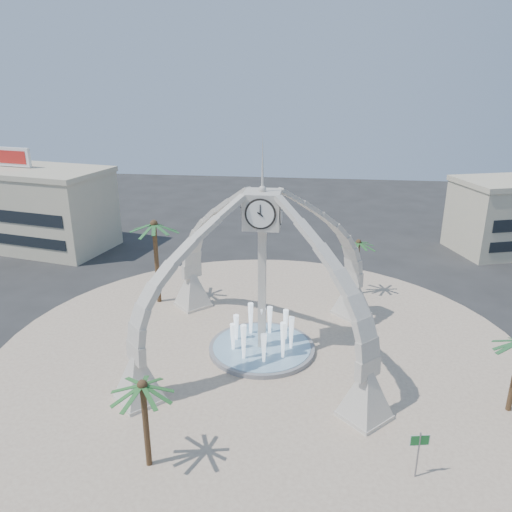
# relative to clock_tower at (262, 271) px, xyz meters

# --- Properties ---
(ground) EXTENTS (140.00, 140.00, 0.00)m
(ground) POSITION_rel_clock_tower_xyz_m (0.00, 0.00, -6.49)
(ground) COLOR #282828
(ground) RESTS_ON ground
(plaza) EXTENTS (40.00, 40.00, 0.06)m
(plaza) POSITION_rel_clock_tower_xyz_m (0.00, 0.00, -6.46)
(plaza) COLOR beige
(plaza) RESTS_ON ground
(clock_tower) EXTENTS (17.94, 17.94, 16.30)m
(clock_tower) POSITION_rel_clock_tower_xyz_m (0.00, 0.00, 0.00)
(clock_tower) COLOR beige
(clock_tower) RESTS_ON ground
(fountain) EXTENTS (8.00, 8.00, 3.62)m
(fountain) POSITION_rel_clock_tower_xyz_m (0.00, 0.00, -6.20)
(fountain) COLOR gray
(fountain) RESTS_ON ground
(building_nw) EXTENTS (23.75, 13.73, 11.90)m
(building_nw) POSITION_rel_clock_tower_xyz_m (-32.00, 22.00, -1.66)
(building_nw) COLOR #BCB293
(building_nw) RESTS_ON ground
(palm_west) EXTENTS (4.83, 4.83, 8.31)m
(palm_west) POSITION_rel_clock_tower_xyz_m (-10.39, 7.56, 0.88)
(palm_west) COLOR brown
(palm_west) RESTS_ON ground
(palm_north) EXTENTS (4.25, 4.25, 5.89)m
(palm_north) POSITION_rel_clock_tower_xyz_m (7.67, 11.47, -1.31)
(palm_north) COLOR brown
(palm_north) RESTS_ON ground
(palm_south) EXTENTS (4.21, 4.21, 5.65)m
(palm_south) POSITION_rel_clock_tower_xyz_m (-4.65, -12.52, -1.55)
(palm_south) COLOR brown
(palm_south) RESTS_ON ground
(street_sign) EXTENTS (1.01, 0.23, 2.80)m
(street_sign) POSITION_rel_clock_tower_xyz_m (9.32, -11.68, -4.49)
(street_sign) COLOR slate
(street_sign) RESTS_ON ground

